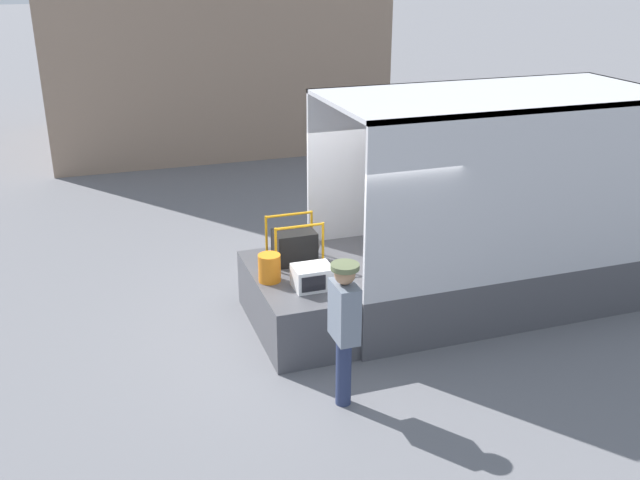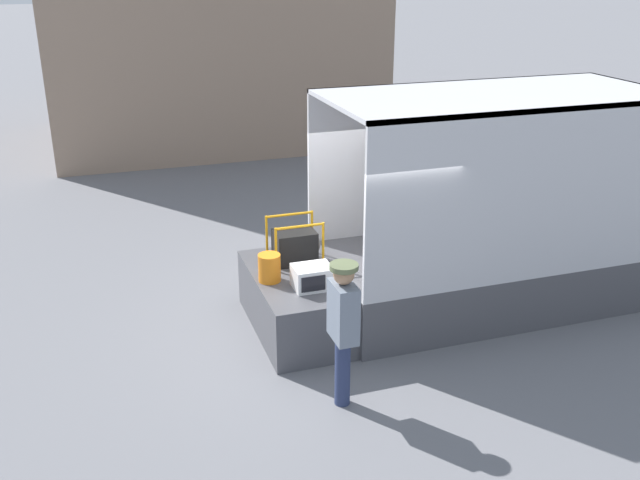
{
  "view_description": "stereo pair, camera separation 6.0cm",
  "coord_description": "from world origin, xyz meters",
  "views": [
    {
      "loc": [
        -3.07,
        -8.45,
        4.84
      ],
      "look_at": [
        -0.25,
        -0.2,
        1.37
      ],
      "focal_mm": 40.0,
      "sensor_mm": 36.0,
      "label": 1
    },
    {
      "loc": [
        -3.01,
        -8.47,
        4.84
      ],
      "look_at": [
        -0.25,
        -0.2,
        1.37
      ],
      "focal_mm": 40.0,
      "sensor_mm": 36.0,
      "label": 2
    }
  ],
  "objects": [
    {
      "name": "ground_plane",
      "position": [
        0.0,
        0.0,
        0.0
      ],
      "size": [
        160.0,
        160.0,
        0.0
      ],
      "primitive_type": "plane",
      "color": "slate"
    },
    {
      "name": "box_truck",
      "position": [
        4.04,
        0.0,
        0.94
      ],
      "size": [
        6.92,
        2.27,
        3.12
      ],
      "color": "white",
      "rests_on": "ground"
    },
    {
      "name": "worker_person",
      "position": [
        -0.55,
        -1.89,
        1.09
      ],
      "size": [
        0.32,
        0.44,
        1.77
      ],
      "color": "navy",
      "rests_on": "ground"
    },
    {
      "name": "microwave",
      "position": [
        -0.44,
        -0.45,
        0.97
      ],
      "size": [
        0.5,
        0.41,
        0.3
      ],
      "color": "white",
      "rests_on": "tailgate_deck"
    },
    {
      "name": "orange_bucket",
      "position": [
        -0.92,
        -0.07,
        1.01
      ],
      "size": [
        0.3,
        0.3,
        0.38
      ],
      "color": "orange",
      "rests_on": "tailgate_deck"
    },
    {
      "name": "portable_generator",
      "position": [
        -0.39,
        0.44,
        1.06
      ],
      "size": [
        0.71,
        0.54,
        0.64
      ],
      "color": "black",
      "rests_on": "tailgate_deck"
    },
    {
      "name": "tailgate_deck",
      "position": [
        -0.55,
        0.0,
        0.41
      ],
      "size": [
        1.11,
        2.16,
        0.82
      ],
      "primitive_type": "cube",
      "color": "#4C4C51",
      "rests_on": "ground"
    }
  ]
}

